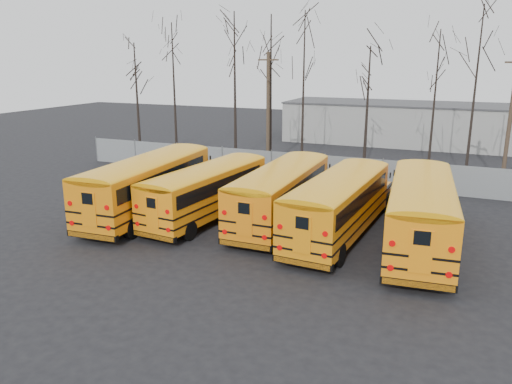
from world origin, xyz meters
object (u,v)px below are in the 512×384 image
at_px(utility_pole_left, 268,109).
at_px(utility_pole_right, 510,119).
at_px(bus_d, 340,200).
at_px(bus_a, 150,180).
at_px(bus_b, 209,187).
at_px(bus_c, 282,189).
at_px(bus_e, 421,207).

distance_m(utility_pole_left, utility_pole_right, 17.21).
bearing_deg(bus_d, bus_a, -173.05).
height_order(bus_b, bus_c, bus_c).
bearing_deg(bus_c, bus_d, -16.01).
relative_size(bus_e, utility_pole_left, 1.34).
bearing_deg(bus_a, bus_e, -0.74).
distance_m(bus_c, bus_d, 3.47).
bearing_deg(bus_d, utility_pole_right, 65.11).
bearing_deg(bus_c, bus_e, -8.03).
bearing_deg(bus_a, utility_pole_right, 36.08).
relative_size(bus_d, bus_e, 0.95).
height_order(bus_d, bus_e, bus_e).
bearing_deg(utility_pole_left, bus_d, -65.46).
height_order(utility_pole_left, utility_pole_right, utility_pole_left).
distance_m(bus_e, utility_pole_left, 19.16).
relative_size(bus_b, bus_d, 0.95).
relative_size(bus_b, bus_e, 0.90).
bearing_deg(bus_e, utility_pole_right, 68.77).
height_order(bus_c, utility_pole_right, utility_pole_right).
bearing_deg(bus_b, bus_d, 4.97).
relative_size(bus_c, utility_pole_left, 1.25).
relative_size(utility_pole_left, utility_pole_right, 1.02).
height_order(bus_a, bus_c, bus_a).
bearing_deg(bus_e, bus_c, 167.18).
bearing_deg(utility_pole_right, bus_b, -115.12).
bearing_deg(bus_c, utility_pole_right, 49.83).
distance_m(bus_a, bus_c, 7.44).
bearing_deg(bus_e, bus_a, 177.04).
distance_m(bus_b, bus_e, 11.04).
bearing_deg(utility_pole_left, utility_pole_right, -7.05).
distance_m(bus_c, bus_e, 7.17).
bearing_deg(bus_b, bus_a, -163.23).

